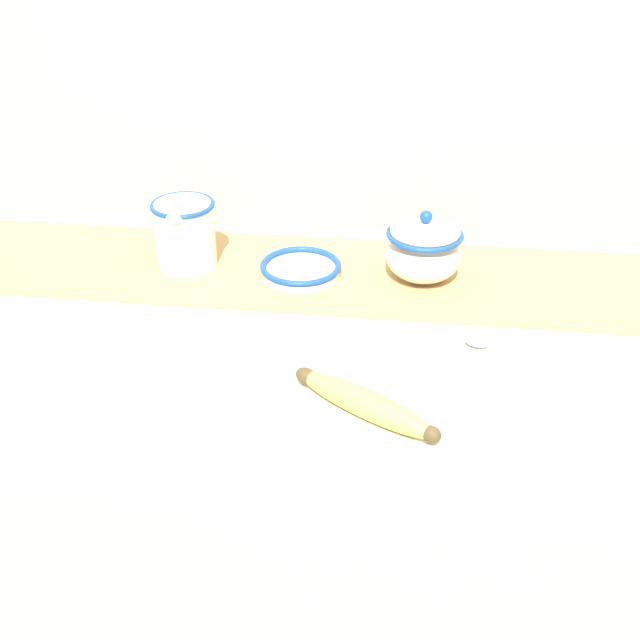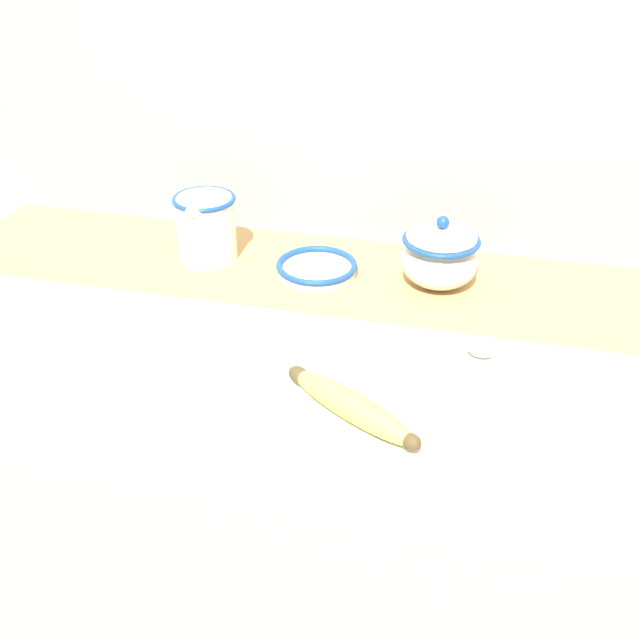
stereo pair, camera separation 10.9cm
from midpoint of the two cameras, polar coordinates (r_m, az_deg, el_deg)
name	(u,v)px [view 2 (the right image)]	position (r m, az deg, el deg)	size (l,w,h in m)	color
countertop	(356,564)	(1.42, 4.89, -16.97)	(1.59, 0.68, 0.88)	beige
back_wall	(414,54)	(1.34, 9.13, 18.16)	(2.39, 0.04, 2.40)	#B7AD99
table_runner	(388,279)	(1.30, 7.22, 2.83)	(1.46, 0.26, 0.00)	tan
cream_pitcher	(206,225)	(1.33, -5.78, 6.66)	(0.10, 0.12, 0.11)	white
sugar_bowl	(440,255)	(1.27, 10.98, 4.50)	(0.12, 0.12, 0.12)	white
small_dish	(317,268)	(1.30, 2.16, 3.66)	(0.13, 0.13, 0.02)	white
banana	(351,406)	(0.98, 5.39, -6.21)	(0.20, 0.14, 0.04)	#CCD156
spoon	(471,351)	(1.13, 13.38, -2.24)	(0.16, 0.04, 0.01)	#A89E89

